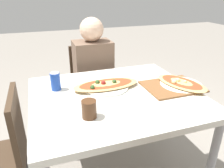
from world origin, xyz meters
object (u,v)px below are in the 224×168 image
at_px(soda_can, 55,81).
at_px(chair_far_seated, 91,84).
at_px(person_seated, 94,69).
at_px(pizza_main, 106,85).
at_px(chair_side_left, 1,155).
at_px(drink_glass, 89,109).
at_px(dining_table, 116,104).
at_px(pizza_second, 181,83).

bearing_deg(soda_can, chair_far_seated, 57.27).
distance_m(person_seated, pizza_main, 0.58).
relative_size(chair_side_left, drink_glass, 8.87).
distance_m(chair_side_left, pizza_main, 0.78).
xyz_separation_m(pizza_main, soda_can, (-0.34, 0.08, 0.04)).
bearing_deg(chair_side_left, dining_table, -86.46).
bearing_deg(person_seated, drink_glass, 74.29).
bearing_deg(drink_glass, pizza_main, 59.12).
height_order(dining_table, chair_side_left, chair_side_left).
distance_m(drink_glass, pizza_second, 0.75).
distance_m(person_seated, soda_can, 0.64).
distance_m(chair_far_seated, drink_glass, 1.10).
height_order(chair_side_left, soda_can, soda_can).
height_order(chair_side_left, pizza_second, chair_side_left).
distance_m(chair_side_left, drink_glass, 0.62).
height_order(chair_far_seated, pizza_main, chair_far_seated).
relative_size(dining_table, chair_far_seated, 1.23).
bearing_deg(pizza_second, dining_table, 176.59).
relative_size(dining_table, person_seated, 0.92).
height_order(person_seated, pizza_main, person_seated).
xyz_separation_m(dining_table, chair_side_left, (-0.74, -0.05, -0.19)).
distance_m(dining_table, chair_side_left, 0.77).
height_order(chair_far_seated, drink_glass, chair_far_seated).
distance_m(soda_can, drink_glass, 0.44).
bearing_deg(chair_side_left, chair_far_seated, -41.88).
height_order(soda_can, drink_glass, soda_can).
height_order(person_seated, pizza_second, person_seated).
xyz_separation_m(dining_table, pizza_main, (-0.03, 0.12, 0.10)).
relative_size(pizza_main, drink_glass, 4.70).
bearing_deg(chair_side_left, person_seated, -46.00).
height_order(soda_can, pizza_second, soda_can).
distance_m(dining_table, pizza_main, 0.16).
bearing_deg(chair_far_seated, pizza_main, 85.45).
bearing_deg(pizza_second, drink_glass, -165.13).
height_order(dining_table, chair_far_seated, chair_far_seated).
xyz_separation_m(chair_far_seated, person_seated, (-0.00, -0.11, 0.20)).
bearing_deg(drink_glass, dining_table, 43.43).
bearing_deg(pizza_main, dining_table, -75.28).
relative_size(chair_side_left, pizza_second, 2.05).
distance_m(chair_side_left, soda_can, 0.55).
bearing_deg(drink_glass, soda_can, 107.83).
distance_m(dining_table, person_seated, 0.69).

